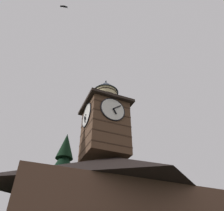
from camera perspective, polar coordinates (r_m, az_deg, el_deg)
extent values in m
pyramid|color=black|center=(15.96, 0.84, -18.35)|extent=(13.47, 9.02, 2.79)
cube|color=brown|center=(17.90, -1.96, -7.10)|extent=(3.28, 3.28, 4.82)
cube|color=#3C291C|center=(17.09, -2.09, -12.48)|extent=(3.32, 3.32, 0.10)
cube|color=#3C291C|center=(17.47, -2.03, -9.76)|extent=(3.32, 3.32, 0.10)
cube|color=#3C291C|center=(17.89, -1.97, -7.17)|extent=(3.32, 3.32, 0.10)
cube|color=#3C291C|center=(18.34, -1.91, -4.70)|extent=(3.32, 3.32, 0.10)
cube|color=#3C291C|center=(18.83, -1.85, -2.35)|extent=(3.32, 3.32, 0.10)
cylinder|color=white|center=(17.25, 0.20, -1.03)|extent=(2.08, 0.10, 2.08)
torus|color=black|center=(17.23, 0.24, -0.99)|extent=(2.18, 0.10, 2.18)
cube|color=black|center=(17.10, 0.77, -1.57)|extent=(0.38, 0.04, 0.50)
cube|color=black|center=(17.44, 1.37, -0.45)|extent=(0.74, 0.04, 0.57)
sphere|color=black|center=(17.17, 0.35, -0.84)|extent=(0.10, 0.10, 0.10)
cylinder|color=white|center=(18.09, -6.79, -2.59)|extent=(0.10, 2.08, 2.08)
torus|color=black|center=(18.08, -6.86, -2.57)|extent=(0.10, 2.18, 2.18)
cube|color=black|center=(18.05, -7.27, -3.32)|extent=(0.04, 0.37, 0.51)
cube|color=black|center=(18.02, -7.37, -3.83)|extent=(0.04, 0.46, 0.80)
sphere|color=black|center=(18.06, -7.12, -2.51)|extent=(0.10, 0.10, 0.10)
cube|color=#2D231E|center=(19.26, -1.81, -0.49)|extent=(3.98, 3.98, 0.25)
cylinder|color=beige|center=(19.81, -1.76, 1.66)|extent=(2.16, 2.16, 1.58)
cylinder|color=#2D2319|center=(19.49, -1.79, 0.44)|extent=(2.22, 2.22, 0.10)
cylinder|color=#2D2319|center=(19.81, -1.76, 1.66)|extent=(2.22, 2.22, 0.10)
cylinder|color=#2D2319|center=(20.13, -1.73, 2.85)|extent=(2.22, 2.22, 0.10)
cone|color=#2D3847|center=(20.75, -1.69, 4.90)|extent=(2.46, 2.46, 1.38)
sphere|color=#384251|center=(21.27, -1.65, 6.51)|extent=(0.16, 0.16, 0.16)
cone|color=black|center=(22.89, -14.08, -22.46)|extent=(4.39, 4.39, 2.90)
cone|color=black|center=(23.29, -13.49, -18.65)|extent=(3.55, 3.55, 2.63)
cone|color=black|center=(23.86, -12.88, -14.59)|extent=(2.72, 2.72, 2.73)
cone|color=black|center=(24.58, -12.30, -10.56)|extent=(1.89, 1.89, 2.98)
ellipsoid|color=black|center=(22.81, -12.80, 24.52)|extent=(0.17, 0.24, 0.12)
cube|color=black|center=(22.83, -13.28, 24.54)|extent=(0.37, 0.23, 0.13)
cube|color=black|center=(22.79, -12.32, 24.49)|extent=(0.37, 0.23, 0.13)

